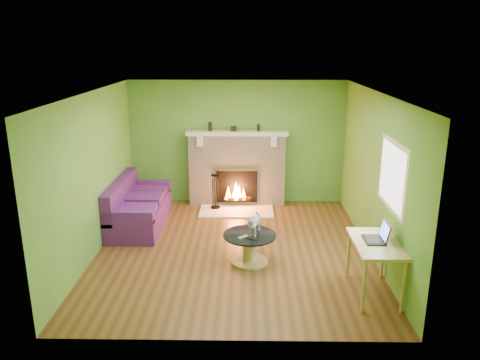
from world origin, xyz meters
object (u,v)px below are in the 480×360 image
(cat, at_px, (255,223))
(sofa, at_px, (137,208))
(desk, at_px, (376,249))
(coffee_table, at_px, (250,246))

(cat, bearing_deg, sofa, 161.79)
(sofa, relative_size, desk, 1.87)
(sofa, distance_m, cat, 2.66)
(coffee_table, relative_size, cat, 1.55)
(coffee_table, bearing_deg, desk, -29.15)
(sofa, xyz_separation_m, coffee_table, (2.12, -1.53, -0.07))
(sofa, bearing_deg, desk, -32.97)
(sofa, bearing_deg, cat, -33.92)
(sofa, xyz_separation_m, desk, (3.81, -2.47, 0.34))
(coffee_table, distance_m, desk, 1.98)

